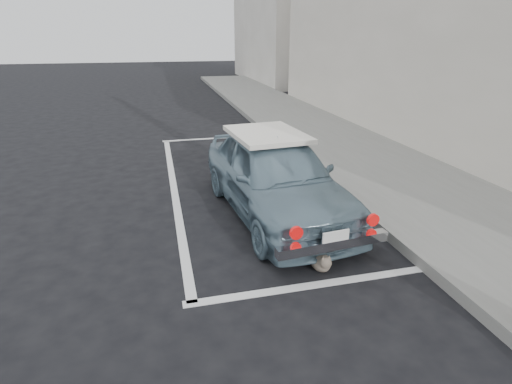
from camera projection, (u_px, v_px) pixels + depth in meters
ground at (263, 267)px, 4.81m from camera, size 80.00×80.00×0.00m
sidewalk at (404, 183)px, 7.30m from camera, size 2.80×40.00×0.15m
building_far at (281, 8)px, 22.81m from camera, size 3.50×10.00×8.00m
pline_rear at (318, 284)px, 4.47m from camera, size 3.00×0.12×0.01m
pline_front at (219, 138)px, 10.78m from camera, size 3.00×0.12×0.01m
pline_side at (174, 187)px, 7.31m from camera, size 0.12×7.00×0.01m
retro_coupe at (275, 175)px, 6.04m from camera, size 1.82×3.79×1.25m
cat at (321, 261)px, 4.71m from camera, size 0.24×0.52×0.28m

